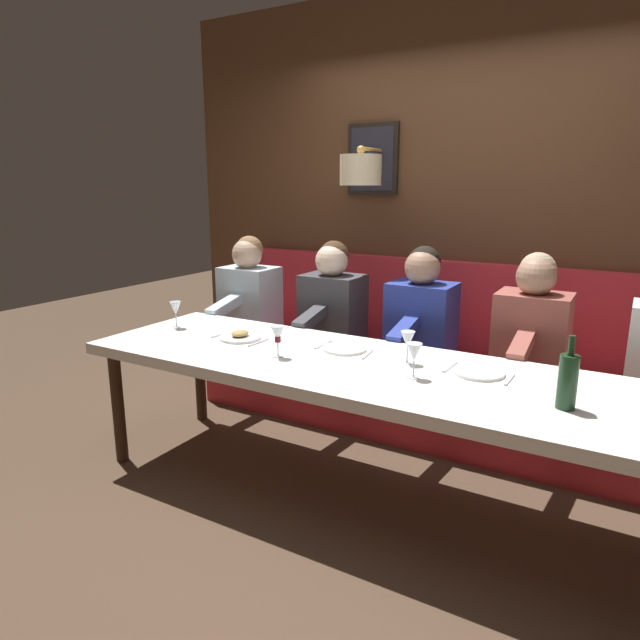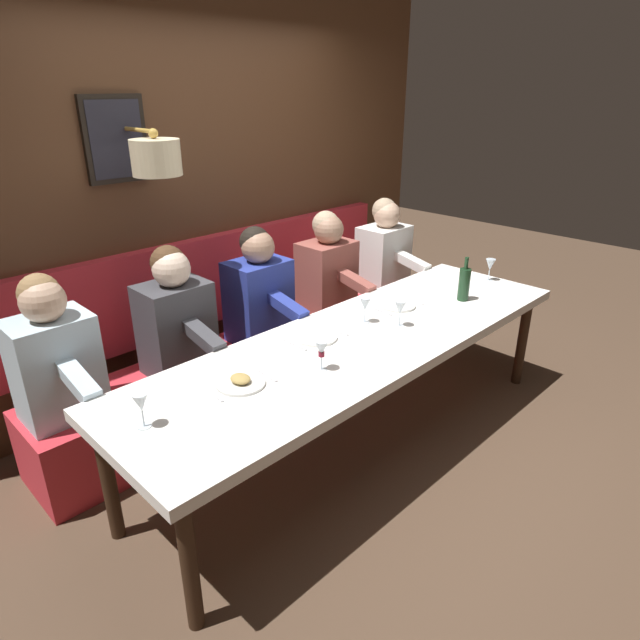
{
  "view_description": "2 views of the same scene",
  "coord_description": "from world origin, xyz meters",
  "px_view_note": "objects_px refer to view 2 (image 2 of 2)",
  "views": [
    {
      "loc": [
        -2.38,
        -1.13,
        1.61
      ],
      "look_at": [
        0.05,
        0.29,
        0.92
      ],
      "focal_mm": 31.27,
      "sensor_mm": 36.0,
      "label": 1
    },
    {
      "loc": [
        -1.83,
        2.18,
        2.08
      ],
      "look_at": [
        0.05,
        0.29,
        0.92
      ],
      "focal_mm": 30.42,
      "sensor_mm": 36.0,
      "label": 2
    }
  ],
  "objects_px": {
    "diner_middle": "(259,289)",
    "diner_far": "(176,315)",
    "dining_table": "(361,346)",
    "wine_glass_0": "(141,403)",
    "wine_glass_3": "(490,265)",
    "wine_glass_4": "(365,305)",
    "wine_glass_1": "(321,350)",
    "wine_glass_2": "(400,308)",
    "diner_near": "(327,267)",
    "wine_bottle": "(464,284)",
    "diner_farthest": "(54,354)",
    "diner_nearest": "(384,250)"
  },
  "relations": [
    {
      "from": "dining_table",
      "to": "wine_glass_1",
      "type": "distance_m",
      "value": 0.49
    },
    {
      "from": "diner_middle",
      "to": "diner_far",
      "type": "bearing_deg",
      "value": 90.0
    },
    {
      "from": "diner_middle",
      "to": "wine_glass_0",
      "type": "bearing_deg",
      "value": 122.12
    },
    {
      "from": "diner_near",
      "to": "wine_glass_3",
      "type": "height_order",
      "value": "diner_near"
    },
    {
      "from": "diner_middle",
      "to": "diner_farthest",
      "type": "bearing_deg",
      "value": 90.0
    },
    {
      "from": "wine_glass_1",
      "to": "wine_glass_2",
      "type": "distance_m",
      "value": 0.72
    },
    {
      "from": "wine_glass_1",
      "to": "wine_glass_3",
      "type": "distance_m",
      "value": 1.87
    },
    {
      "from": "wine_glass_1",
      "to": "wine_glass_4",
      "type": "bearing_deg",
      "value": -68.99
    },
    {
      "from": "wine_glass_1",
      "to": "diner_middle",
      "type": "bearing_deg",
      "value": -22.22
    },
    {
      "from": "diner_nearest",
      "to": "wine_glass_0",
      "type": "height_order",
      "value": "diner_nearest"
    },
    {
      "from": "dining_table",
      "to": "diner_near",
      "type": "height_order",
      "value": "diner_near"
    },
    {
      "from": "wine_glass_3",
      "to": "wine_glass_4",
      "type": "xyz_separation_m",
      "value": [
        0.15,
        1.25,
        0.0
      ]
    },
    {
      "from": "wine_glass_0",
      "to": "diner_far",
      "type": "bearing_deg",
      "value": -38.94
    },
    {
      "from": "wine_glass_2",
      "to": "wine_bottle",
      "type": "relative_size",
      "value": 0.55
    },
    {
      "from": "dining_table",
      "to": "wine_glass_1",
      "type": "height_order",
      "value": "wine_glass_1"
    },
    {
      "from": "diner_middle",
      "to": "wine_glass_1",
      "type": "height_order",
      "value": "diner_middle"
    },
    {
      "from": "diner_near",
      "to": "wine_glass_2",
      "type": "xyz_separation_m",
      "value": [
        -0.94,
        0.35,
        0.04
      ]
    },
    {
      "from": "diner_nearest",
      "to": "diner_farthest",
      "type": "height_order",
      "value": "same"
    },
    {
      "from": "wine_glass_4",
      "to": "wine_glass_0",
      "type": "bearing_deg",
      "value": 92.05
    },
    {
      "from": "diner_far",
      "to": "wine_glass_2",
      "type": "xyz_separation_m",
      "value": [
        -0.94,
        -0.95,
        0.04
      ]
    },
    {
      "from": "wine_glass_1",
      "to": "wine_glass_2",
      "type": "height_order",
      "value": "same"
    },
    {
      "from": "dining_table",
      "to": "wine_glass_1",
      "type": "relative_size",
      "value": 18.6
    },
    {
      "from": "dining_table",
      "to": "diner_middle",
      "type": "xyz_separation_m",
      "value": [
        0.88,
        0.04,
        0.13
      ]
    },
    {
      "from": "diner_near",
      "to": "wine_glass_2",
      "type": "height_order",
      "value": "diner_near"
    },
    {
      "from": "diner_nearest",
      "to": "wine_glass_0",
      "type": "relative_size",
      "value": 4.82
    },
    {
      "from": "diner_middle",
      "to": "wine_glass_2",
      "type": "xyz_separation_m",
      "value": [
        -0.94,
        -0.31,
        0.04
      ]
    },
    {
      "from": "wine_glass_2",
      "to": "wine_glass_3",
      "type": "bearing_deg",
      "value": -88.07
    },
    {
      "from": "diner_nearest",
      "to": "diner_near",
      "type": "bearing_deg",
      "value": 90.0
    },
    {
      "from": "wine_glass_0",
      "to": "wine_glass_4",
      "type": "xyz_separation_m",
      "value": [
        0.05,
        -1.51,
        0.0
      ]
    },
    {
      "from": "wine_glass_3",
      "to": "wine_glass_0",
      "type": "bearing_deg",
      "value": 88.08
    },
    {
      "from": "wine_glass_2",
      "to": "diner_middle",
      "type": "bearing_deg",
      "value": 18.34
    },
    {
      "from": "diner_near",
      "to": "wine_glass_0",
      "type": "bearing_deg",
      "value": 112.54
    },
    {
      "from": "wine_glass_0",
      "to": "wine_glass_4",
      "type": "relative_size",
      "value": 1.0
    },
    {
      "from": "diner_nearest",
      "to": "wine_glass_1",
      "type": "bearing_deg",
      "value": 119.57
    },
    {
      "from": "wine_glass_3",
      "to": "wine_bottle",
      "type": "distance_m",
      "value": 0.5
    },
    {
      "from": "wine_glass_0",
      "to": "wine_bottle",
      "type": "distance_m",
      "value": 2.27
    },
    {
      "from": "diner_nearest",
      "to": "wine_glass_2",
      "type": "distance_m",
      "value": 1.4
    },
    {
      "from": "diner_farthest",
      "to": "wine_bottle",
      "type": "bearing_deg",
      "value": -112.99
    },
    {
      "from": "dining_table",
      "to": "diner_middle",
      "type": "distance_m",
      "value": 0.89
    },
    {
      "from": "diner_nearest",
      "to": "wine_glass_0",
      "type": "distance_m",
      "value": 2.77
    },
    {
      "from": "diner_middle",
      "to": "wine_glass_2",
      "type": "relative_size",
      "value": 4.82
    },
    {
      "from": "diner_near",
      "to": "diner_farthest",
      "type": "xyz_separation_m",
      "value": [
        0.0,
        2.01,
        0.0
      ]
    },
    {
      "from": "wine_glass_2",
      "to": "wine_bottle",
      "type": "height_order",
      "value": "wine_bottle"
    },
    {
      "from": "wine_glass_0",
      "to": "diner_farthest",
      "type": "bearing_deg",
      "value": 3.76
    },
    {
      "from": "diner_near",
      "to": "wine_glass_0",
      "type": "distance_m",
      "value": 2.12
    },
    {
      "from": "diner_middle",
      "to": "diner_far",
      "type": "relative_size",
      "value": 1.0
    },
    {
      "from": "diner_middle",
      "to": "diner_farthest",
      "type": "relative_size",
      "value": 1.0
    },
    {
      "from": "diner_far",
      "to": "wine_bottle",
      "type": "distance_m",
      "value": 1.88
    },
    {
      "from": "dining_table",
      "to": "wine_bottle",
      "type": "xyz_separation_m",
      "value": [
        -0.1,
        -0.93,
        0.17
      ]
    },
    {
      "from": "diner_far",
      "to": "wine_glass_1",
      "type": "distance_m",
      "value": 1.02
    }
  ]
}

